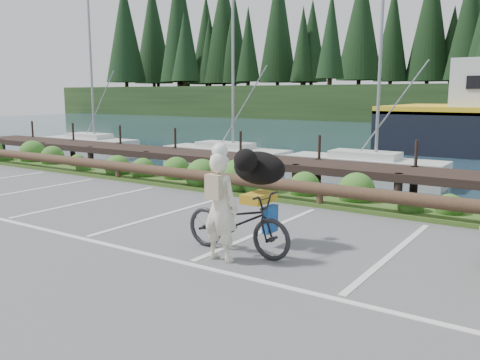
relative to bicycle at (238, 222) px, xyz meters
name	(u,v)px	position (x,y,z in m)	size (l,w,h in m)	color
ground	(202,257)	(-0.35, -0.54, -0.55)	(72.00, 72.00, 0.00)	#545456
vegetation_strip	(331,200)	(-0.35, 4.76, -0.50)	(34.00, 1.60, 0.10)	#3D5B21
log_rail	(320,207)	(-0.35, 4.06, -0.55)	(32.00, 0.30, 0.60)	#443021
bicycle	(238,222)	(0.00, 0.00, 0.00)	(0.73, 2.10, 1.10)	black
cyclist	(220,207)	(-0.01, -0.49, 0.35)	(0.65, 0.43, 1.79)	beige
dog	(259,168)	(0.01, 0.67, 0.85)	(1.04, 0.51, 0.60)	black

